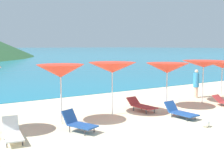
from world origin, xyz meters
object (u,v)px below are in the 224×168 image
umbrella_6 (204,64)px  lounge_chair_4 (12,132)px  beachgoer_2 (196,83)px  umbrella_5 (167,68)px  lounge_chair_5 (78,123)px  beach_ball (206,123)px  lounge_chair_7 (141,105)px  umbrella_7 (222,65)px  lounge_chair_2 (180,112)px  umbrella_3 (60,71)px  umbrella_4 (112,68)px

umbrella_6 → lounge_chair_4: 10.66m
lounge_chair_4 → beachgoer_2: 11.53m
beachgoer_2 → umbrella_5: bearing=0.3°
lounge_chair_5 → umbrella_5: bearing=-9.0°
beach_ball → lounge_chair_5: bearing=154.0°
umbrella_6 → beach_ball: (-3.79, -3.31, -1.97)m
umbrella_6 → lounge_chair_7: size_ratio=1.40×
umbrella_6 → lounge_chair_4: (-10.46, -0.95, -1.83)m
umbrella_6 → umbrella_7: size_ratio=1.10×
lounge_chair_2 → lounge_chair_4: 6.97m
umbrella_6 → beach_ball: umbrella_6 is taller
beachgoer_2 → umbrella_6: bearing=36.0°
umbrella_3 → lounge_chair_4: umbrella_3 is taller
umbrella_4 → lounge_chair_5: size_ratio=1.65×
umbrella_4 → lounge_chair_5: (-2.46, -1.52, -1.81)m
umbrella_5 → beach_ball: size_ratio=7.36×
umbrella_4 → umbrella_6: umbrella_4 is taller
umbrella_4 → lounge_chair_2: umbrella_4 is taller
umbrella_6 → umbrella_7: umbrella_6 is taller
lounge_chair_7 → umbrella_7: bearing=-0.0°
umbrella_3 → beach_ball: (4.45, -3.49, -1.96)m
umbrella_3 → lounge_chair_4: bearing=-153.1°
umbrella_5 → beachgoer_2: (3.55, 1.20, -1.12)m
umbrella_5 → lounge_chair_4: 8.01m
lounge_chair_2 → lounge_chair_5: 4.67m
umbrella_3 → umbrella_7: umbrella_3 is taller
beachgoer_2 → lounge_chair_7: bearing=-6.9°
umbrella_7 → lounge_chair_5: umbrella_7 is taller
lounge_chair_5 → lounge_chair_7: lounge_chair_5 is taller
umbrella_5 → lounge_chair_2: 2.60m
lounge_chair_4 → beachgoer_2: (11.31, 2.14, 0.60)m
lounge_chair_4 → lounge_chair_5: lounge_chair_5 is taller
umbrella_5 → lounge_chair_2: umbrella_5 is taller
lounge_chair_2 → lounge_chair_7: size_ratio=0.94×
umbrella_3 → lounge_chair_5: 2.24m
umbrella_4 → lounge_chair_4: (-4.75, -1.28, -1.85)m
umbrella_3 → umbrella_6: bearing=-1.2°
lounge_chair_5 → lounge_chair_7: bearing=-2.5°
umbrella_6 → umbrella_5: bearing=-179.8°
lounge_chair_2 → lounge_chair_4: size_ratio=1.04×
umbrella_3 → umbrella_4: bearing=3.7°
umbrella_3 → beachgoer_2: bearing=6.4°
umbrella_3 → lounge_chair_5: bearing=-86.8°
umbrella_3 → beachgoer_2: umbrella_3 is taller
umbrella_3 → umbrella_6: (8.25, -0.17, 0.00)m
umbrella_5 → umbrella_4: bearing=173.4°
umbrella_5 → beach_ball: bearing=-108.4°
beachgoer_2 → lounge_chair_2: bearing=15.3°
umbrella_4 → umbrella_6: bearing=-3.4°
lounge_chair_4 → beach_ball: lounge_chair_4 is taller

